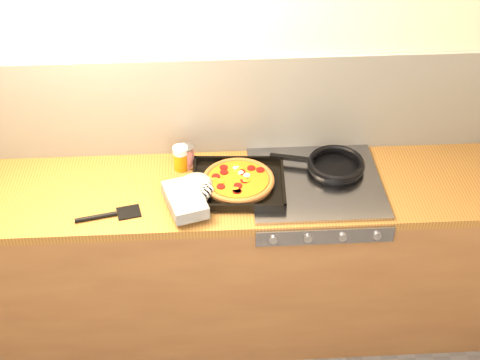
{
  "coord_description": "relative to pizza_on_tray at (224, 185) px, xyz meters",
  "views": [
    {
      "loc": [
        -0.04,
        -1.31,
        2.79
      ],
      "look_at": [
        0.1,
        1.08,
        0.95
      ],
      "focal_mm": 50.0,
      "sensor_mm": 36.0,
      "label": 1
    }
  ],
  "objects": [
    {
      "name": "pizza_on_tray",
      "position": [
        0.0,
        0.0,
        0.0
      ],
      "size": [
        0.57,
        0.48,
        0.07
      ],
      "color": "black",
      "rests_on": "stovetop"
    },
    {
      "name": "counter_run",
      "position": [
        -0.02,
        0.05,
        -0.49
      ],
      "size": [
        3.2,
        0.62,
        0.9
      ],
      "color": "#916038",
      "rests_on": "ground"
    },
    {
      "name": "frying_pan",
      "position": [
        0.53,
        0.13,
        -0.01
      ],
      "size": [
        0.47,
        0.33,
        0.04
      ],
      "color": "black",
      "rests_on": "stovetop"
    },
    {
      "name": "stovetop",
      "position": [
        0.43,
        0.05,
        -0.04
      ],
      "size": [
        0.6,
        0.56,
        0.02
      ],
      "primitive_type": "cube",
      "color": "gray",
      "rests_on": "counter_run"
    },
    {
      "name": "tomato_can",
      "position": [
        -0.17,
        0.22,
        0.01
      ],
      "size": [
        0.09,
        0.09,
        0.11
      ],
      "color": "#AA0D17",
      "rests_on": "counter_run"
    },
    {
      "name": "room_shell",
      "position": [
        -0.02,
        0.33,
        0.21
      ],
      "size": [
        3.2,
        3.2,
        3.2
      ],
      "color": "white",
      "rests_on": "ground"
    },
    {
      "name": "black_spatula",
      "position": [
        -0.5,
        -0.13,
        -0.04
      ],
      "size": [
        0.29,
        0.11,
        0.02
      ],
      "color": "black",
      "rests_on": "counter_run"
    },
    {
      "name": "wooden_spoon",
      "position": [
        0.03,
        0.21,
        -0.03
      ],
      "size": [
        0.3,
        0.06,
        0.02
      ],
      "color": "#A37045",
      "rests_on": "counter_run"
    },
    {
      "name": "juice_glass",
      "position": [
        -0.19,
        0.2,
        0.02
      ],
      "size": [
        0.09,
        0.09,
        0.12
      ],
      "color": "orange",
      "rests_on": "counter_run"
    }
  ]
}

